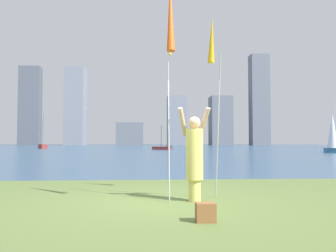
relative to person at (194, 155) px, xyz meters
The scene contains 15 objects.
ground 50.90m from the person, 90.88° to the left, with size 120.00×138.00×0.12m.
person is the anchor object (origin of this frame).
kite_flag_left 2.75m from the person, 143.70° to the right, with size 0.16×0.91×4.48m.
kite_flag_right 2.64m from the person, 54.77° to the left, with size 0.16×1.14×4.06m.
bag 1.96m from the person, 92.74° to the right, with size 0.29×0.22×0.29m.
sailboat_1 33.37m from the person, 56.32° to the left, with size 2.24×1.78×5.45m.
sailboat_4 41.66m from the person, 88.40° to the left, with size 2.65×2.22×3.54m.
sailboat_5 53.97m from the person, 109.47° to the left, with size 1.94×2.35×5.71m.
sailboat_6 46.30m from the person, 86.76° to the left, with size 1.22×2.10×4.50m.
skyline_tower_0 100.75m from the person, 110.10° to the left, with size 5.88×3.36×22.74m.
skyline_tower_1 100.67m from the person, 102.80° to the left, with size 5.57×7.40×23.09m.
skyline_tower_2 95.60m from the person, 93.51° to the left, with size 7.95×3.71×6.66m.
skyline_tower_3 98.93m from the person, 85.15° to the left, with size 5.62×6.09×15.01m.
skyline_tower_4 99.33m from the person, 77.34° to the left, with size 6.37×6.52×14.78m.
skyline_tower_5 99.33m from the person, 70.66° to the left, with size 5.39×3.96×26.93m.
Camera 1 is at (-0.20, -6.90, 1.22)m, focal length 36.78 mm.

